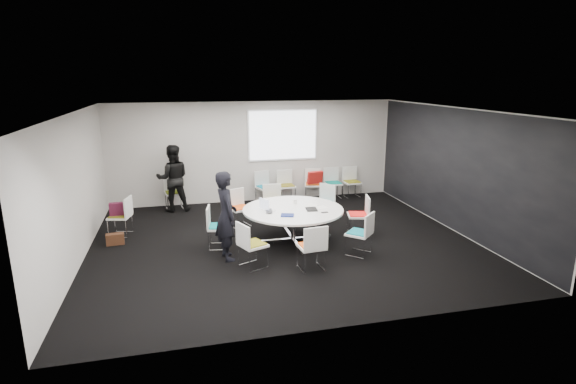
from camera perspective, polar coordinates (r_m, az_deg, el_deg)
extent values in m
cube|color=black|center=(9.73, -0.59, -6.47)|extent=(8.00, 7.00, 0.04)
cube|color=white|center=(9.11, -0.64, 10.46)|extent=(8.00, 7.00, 0.04)
cube|color=#B6B0AB|center=(12.71, -4.23, 5.11)|extent=(8.00, 0.04, 2.80)
cube|color=#B6B0AB|center=(6.07, 6.98, -5.44)|extent=(8.00, 0.04, 2.80)
cube|color=#B6B0AB|center=(9.30, -25.52, 0.25)|extent=(0.04, 7.00, 2.80)
cube|color=#B6B0AB|center=(10.93, 20.40, 2.71)|extent=(0.04, 7.00, 2.80)
cube|color=black|center=(10.91, 20.27, 2.70)|extent=(0.01, 6.94, 2.74)
cube|color=silver|center=(9.77, 0.63, -6.01)|extent=(0.90, 0.90, 0.08)
cylinder|color=silver|center=(9.66, 0.63, -4.21)|extent=(0.10, 0.10, 0.65)
cylinder|color=white|center=(9.55, 0.64, -2.25)|extent=(2.14, 2.14, 0.04)
cube|color=white|center=(12.74, -0.64, 7.22)|extent=(1.90, 0.03, 1.35)
cube|color=silver|center=(10.25, 8.80, -4.18)|extent=(0.51, 0.51, 0.42)
cube|color=white|center=(10.18, 8.85, -2.95)|extent=(0.54, 0.55, 0.04)
cube|color=red|center=(10.17, 8.86, -2.79)|extent=(0.46, 0.48, 0.03)
cube|color=white|center=(10.15, 10.07, -1.70)|extent=(0.14, 0.46, 0.42)
cube|color=silver|center=(11.12, 4.40, -2.55)|extent=(0.59, 0.59, 0.42)
cube|color=white|center=(11.05, 4.42, -1.41)|extent=(0.63, 0.63, 0.04)
cube|color=#096676|center=(11.05, 4.43, -1.26)|extent=(0.55, 0.55, 0.03)
cube|color=white|center=(11.16, 5.04, -0.04)|extent=(0.31, 0.38, 0.42)
cube|color=silver|center=(11.06, -1.86, -2.60)|extent=(0.44, 0.44, 0.42)
cube|color=white|center=(11.00, -1.87, -1.46)|extent=(0.48, 0.46, 0.04)
cube|color=olive|center=(10.99, -1.87, -1.31)|extent=(0.42, 0.40, 0.03)
cube|color=white|center=(11.14, -2.06, -0.03)|extent=(0.46, 0.05, 0.42)
cube|color=silver|center=(10.70, -6.10, -3.29)|extent=(0.54, 0.54, 0.42)
cube|color=white|center=(10.63, -6.13, -2.11)|extent=(0.59, 0.58, 0.04)
cube|color=#DE4F12|center=(10.62, -6.13, -1.95)|extent=(0.51, 0.50, 0.03)
cube|color=white|center=(10.74, -6.71, -0.67)|extent=(0.44, 0.20, 0.42)
cube|color=silver|center=(9.47, -8.70, -5.76)|extent=(0.49, 0.49, 0.42)
cube|color=white|center=(9.39, -8.75, -4.45)|extent=(0.51, 0.53, 0.04)
cube|color=#08797A|center=(9.38, -8.76, -4.27)|extent=(0.44, 0.46, 0.03)
cube|color=white|center=(9.34, -10.09, -3.12)|extent=(0.11, 0.46, 0.42)
cube|color=silver|center=(8.46, -4.45, -8.16)|extent=(0.55, 0.55, 0.42)
cube|color=white|center=(8.37, -4.48, -6.70)|extent=(0.58, 0.59, 0.04)
cube|color=olive|center=(8.36, -4.48, -6.51)|extent=(0.51, 0.52, 0.03)
cube|color=white|center=(8.19, -5.76, -5.50)|extent=(0.21, 0.44, 0.42)
cube|color=silver|center=(8.36, 2.96, -8.42)|extent=(0.46, 0.46, 0.42)
cube|color=white|center=(8.27, 2.98, -6.95)|extent=(0.50, 0.48, 0.04)
cube|color=#CF4C13|center=(8.26, 2.99, -6.75)|extent=(0.44, 0.42, 0.03)
cube|color=white|center=(8.01, 3.58, -5.93)|extent=(0.46, 0.08, 0.42)
cube|color=silver|center=(9.11, 8.94, -6.60)|extent=(0.59, 0.59, 0.42)
cube|color=white|center=(9.03, 8.99, -5.23)|extent=(0.64, 0.64, 0.04)
cube|color=#0B6C79|center=(9.02, 9.00, -5.05)|extent=(0.55, 0.55, 0.03)
cube|color=white|center=(8.88, 10.30, -4.06)|extent=(0.35, 0.35, 0.42)
cube|color=silver|center=(12.64, -2.89, -0.44)|extent=(0.52, 0.52, 0.42)
cube|color=white|center=(12.58, -2.90, 0.57)|extent=(0.57, 0.55, 0.04)
cube|color=#0D6D87|center=(12.57, -2.90, 0.71)|extent=(0.49, 0.48, 0.03)
cube|color=white|center=(12.71, -3.35, 1.78)|extent=(0.45, 0.17, 0.42)
cube|color=silver|center=(12.76, -0.20, -0.27)|extent=(0.44, 0.44, 0.42)
cube|color=white|center=(12.70, -0.20, 0.73)|extent=(0.48, 0.46, 0.04)
cube|color=brown|center=(12.70, -0.20, 0.86)|extent=(0.42, 0.40, 0.03)
cube|color=white|center=(12.85, -0.46, 1.94)|extent=(0.46, 0.06, 0.42)
cube|color=silver|center=(12.96, 3.15, -0.07)|extent=(0.52, 0.52, 0.42)
cube|color=white|center=(12.90, 3.16, 0.92)|extent=(0.56, 0.55, 0.04)
cube|color=#D85B15|center=(12.89, 3.16, 1.05)|extent=(0.49, 0.47, 0.03)
cube|color=white|center=(13.05, 3.16, 2.12)|extent=(0.45, 0.16, 0.42)
cube|color=silver|center=(13.14, 5.75, 0.09)|extent=(0.43, 0.43, 0.42)
cube|color=white|center=(13.09, 5.78, 1.07)|extent=(0.47, 0.45, 0.04)
cube|color=#097A6E|center=(13.08, 5.78, 1.20)|extent=(0.41, 0.39, 0.03)
cube|color=white|center=(13.23, 5.49, 2.24)|extent=(0.46, 0.04, 0.42)
cube|color=silver|center=(13.35, 8.11, 0.24)|extent=(0.44, 0.44, 0.42)
cube|color=white|center=(13.30, 8.14, 1.21)|extent=(0.48, 0.46, 0.04)
cube|color=olive|center=(13.29, 8.15, 1.33)|extent=(0.42, 0.40, 0.03)
cube|color=white|center=(13.43, 7.81, 2.36)|extent=(0.46, 0.06, 0.42)
cube|color=silver|center=(10.72, -20.47, -4.12)|extent=(0.51, 0.51, 0.42)
cube|color=white|center=(10.65, -20.58, -2.94)|extent=(0.54, 0.55, 0.04)
cube|color=olive|center=(10.64, -20.60, -2.79)|extent=(0.47, 0.48, 0.03)
cube|color=white|center=(10.51, -19.62, -1.77)|extent=(0.15, 0.45, 0.42)
cube|color=silver|center=(12.40, -14.21, -1.17)|extent=(0.48, 0.48, 0.42)
cube|color=white|center=(12.34, -14.28, -0.14)|extent=(0.52, 0.51, 0.04)
cube|color=#627216|center=(12.33, -14.29, 0.00)|extent=(0.45, 0.44, 0.03)
cube|color=white|center=(12.49, -14.49, 1.11)|extent=(0.46, 0.11, 0.42)
imported|color=black|center=(8.68, -7.85, -3.00)|extent=(0.52, 0.70, 1.74)
imported|color=black|center=(12.09, -14.41, 1.70)|extent=(0.87, 0.69, 1.76)
imported|color=#333338|center=(9.34, -2.14, -2.44)|extent=(0.24, 0.34, 0.02)
cube|color=silver|center=(9.43, -3.04, -1.54)|extent=(0.16, 0.27, 0.22)
cube|color=black|center=(9.49, 3.00, -2.19)|extent=(0.25, 0.32, 0.02)
cube|color=navy|center=(9.06, -0.07, -2.96)|extent=(0.31, 0.27, 0.03)
cube|color=white|center=(9.78, 3.02, -1.73)|extent=(0.35, 0.37, 0.00)
cube|color=white|center=(9.65, 4.08, -1.97)|extent=(0.34, 0.27, 0.00)
cylinder|color=white|center=(9.92, 0.93, -1.22)|extent=(0.08, 0.08, 0.09)
cube|color=black|center=(9.31, 4.67, -2.59)|extent=(0.14, 0.08, 0.01)
cube|color=#4D142A|center=(10.60, -20.67, -2.01)|extent=(0.41, 0.17, 0.28)
cube|color=#412314|center=(10.22, -21.10, -5.61)|extent=(0.37, 0.19, 0.24)
cube|color=#AE1915|center=(12.65, 3.45, 1.85)|extent=(0.46, 0.24, 0.36)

